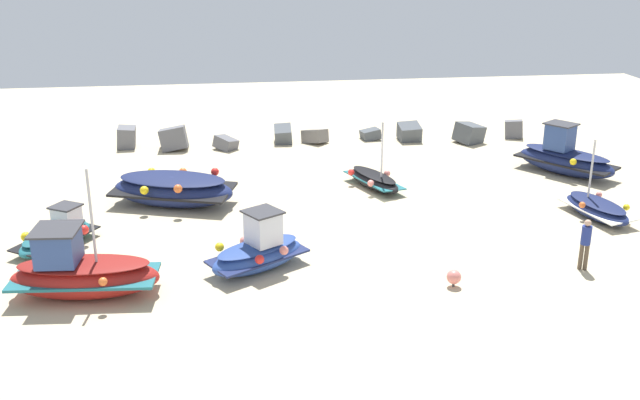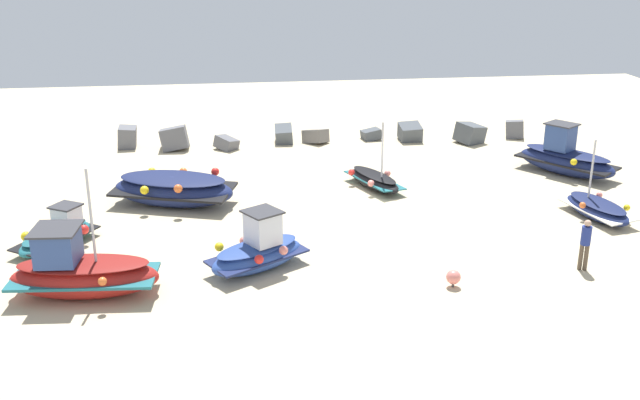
{
  "view_description": "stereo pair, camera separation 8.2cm",
  "coord_description": "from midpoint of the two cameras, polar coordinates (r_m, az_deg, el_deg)",
  "views": [
    {
      "loc": [
        -5.02,
        -27.92,
        10.23
      ],
      "look_at": [
        -1.57,
        -2.13,
        0.9
      ],
      "focal_mm": 41.2,
      "sensor_mm": 36.0,
      "label": 1
    },
    {
      "loc": [
        -4.94,
        -27.93,
        10.23
      ],
      "look_at": [
        -1.57,
        -2.13,
        0.9
      ],
      "focal_mm": 41.2,
      "sensor_mm": 36.0,
      "label": 2
    }
  ],
  "objects": [
    {
      "name": "mooring_buoy_0",
      "position": [
        23.18,
        10.42,
        -5.91
      ],
      "size": [
        0.45,
        0.45,
        0.56
      ],
      "color": "#3F3F42",
      "rests_on": "ground_plane"
    },
    {
      "name": "person_walking",
      "position": [
        25.17,
        20.01,
        -3.03
      ],
      "size": [
        0.32,
        0.32,
        1.74
      ],
      "rotation": [
        0.0,
        0.0,
        1.1
      ],
      "color": "brown",
      "rests_on": "ground_plane"
    },
    {
      "name": "fishing_boat_6",
      "position": [
        30.25,
        20.79,
        -0.64
      ],
      "size": [
        1.96,
        3.48,
        3.01
      ],
      "rotation": [
        0.0,
        0.0,
        4.93
      ],
      "color": "navy",
      "rests_on": "ground_plane"
    },
    {
      "name": "fishing_boat_3",
      "position": [
        27.28,
        -19.66,
        -2.57
      ],
      "size": [
        2.82,
        3.46,
        1.36
      ],
      "rotation": [
        0.0,
        0.0,
        1.02
      ],
      "color": "#1E6670",
      "rests_on": "ground_plane"
    },
    {
      "name": "fishing_boat_0",
      "position": [
        30.18,
        -11.25,
        0.84
      ],
      "size": [
        5.42,
        3.62,
        1.36
      ],
      "rotation": [
        0.0,
        0.0,
        5.96
      ],
      "color": "navy",
      "rests_on": "ground_plane"
    },
    {
      "name": "ground_plane",
      "position": [
        30.15,
        2.51,
        -0.13
      ],
      "size": [
        53.67,
        53.67,
        0.0
      ],
      "primitive_type": "plane",
      "color": "beige"
    },
    {
      "name": "fishing_boat_2",
      "position": [
        31.76,
        4.31,
        1.57
      ],
      "size": [
        2.32,
        3.57,
        3.06
      ],
      "rotation": [
        0.0,
        0.0,
        1.94
      ],
      "color": "black",
      "rests_on": "ground_plane"
    },
    {
      "name": "fishing_boat_1",
      "position": [
        23.22,
        -17.98,
        -5.38
      ],
      "size": [
        4.58,
        2.29,
        4.02
      ],
      "rotation": [
        0.0,
        0.0,
        3.06
      ],
      "color": "maroon",
      "rests_on": "ground_plane"
    },
    {
      "name": "fishing_boat_5",
      "position": [
        23.95,
        -4.71,
        -3.96
      ],
      "size": [
        3.61,
        2.96,
        2.01
      ],
      "rotation": [
        0.0,
        0.0,
        0.56
      ],
      "color": "#2D4C9E",
      "rests_on": "ground_plane"
    },
    {
      "name": "breakwater_rocks",
      "position": [
        38.53,
        -1.02,
        5.02
      ],
      "size": [
        21.61,
        2.86,
        1.47
      ],
      "color": "slate",
      "rests_on": "ground_plane"
    },
    {
      "name": "fishing_boat_4",
      "position": [
        35.33,
        18.6,
        3.07
      ],
      "size": [
        4.02,
        4.71,
        2.32
      ],
      "rotation": [
        0.0,
        0.0,
        2.2
      ],
      "color": "navy",
      "rests_on": "ground_plane"
    }
  ]
}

